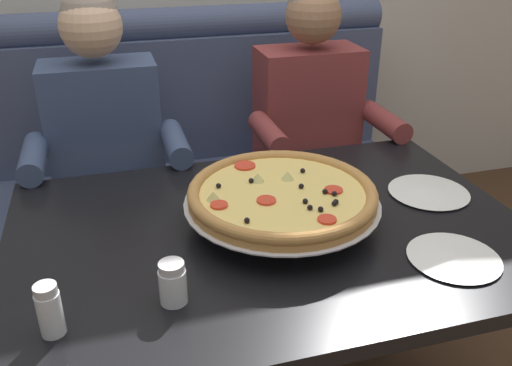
# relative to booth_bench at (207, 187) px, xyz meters

# --- Properties ---
(booth_bench) EXTENTS (1.77, 0.78, 1.13)m
(booth_bench) POSITION_rel_booth_bench_xyz_m (0.00, 0.00, 0.00)
(booth_bench) COLOR #424C6B
(booth_bench) RESTS_ON ground_plane
(dining_table) EXTENTS (1.36, 0.93, 0.74)m
(dining_table) POSITION_rel_booth_bench_xyz_m (0.00, -0.94, 0.26)
(dining_table) COLOR black
(dining_table) RESTS_ON ground_plane
(diner_left) EXTENTS (0.54, 0.64, 1.27)m
(diner_left) POSITION_rel_booth_bench_xyz_m (-0.40, -0.27, 0.31)
(diner_left) COLOR #2D3342
(diner_left) RESTS_ON ground_plane
(diner_right) EXTENTS (0.54, 0.64, 1.27)m
(diner_right) POSITION_rel_booth_bench_xyz_m (0.40, -0.27, 0.31)
(diner_right) COLOR #2D3342
(diner_right) RESTS_ON ground_plane
(pizza) EXTENTS (0.52, 0.52, 0.12)m
(pizza) POSITION_rel_booth_bench_xyz_m (0.03, -0.92, 0.43)
(pizza) COLOR silver
(pizza) RESTS_ON dining_table
(shaker_oregano) EXTENTS (0.06, 0.06, 0.10)m
(shaker_oregano) POSITION_rel_booth_bench_xyz_m (-0.29, -1.17, 0.38)
(shaker_oregano) COLOR white
(shaker_oregano) RESTS_ON dining_table
(shaker_parmesan) EXTENTS (0.05, 0.05, 0.11)m
(shaker_parmesan) POSITION_rel_booth_bench_xyz_m (-0.53, -1.20, 0.39)
(shaker_parmesan) COLOR white
(shaker_parmesan) RESTS_ON dining_table
(plate_near_left) EXTENTS (0.24, 0.24, 0.02)m
(plate_near_left) POSITION_rel_booth_bench_xyz_m (0.51, -0.88, 0.35)
(plate_near_left) COLOR white
(plate_near_left) RESTS_ON dining_table
(plate_near_right) EXTENTS (0.22, 0.22, 0.02)m
(plate_near_right) POSITION_rel_booth_bench_xyz_m (0.38, -1.20, 0.35)
(plate_near_right) COLOR white
(plate_near_right) RESTS_ON dining_table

